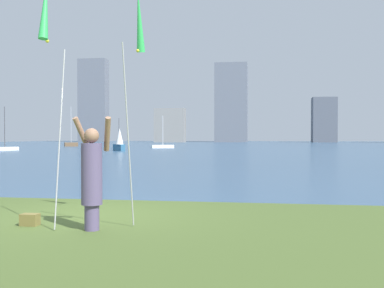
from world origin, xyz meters
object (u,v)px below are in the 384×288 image
object	(u,v)px
sailboat_3	(5,148)
sailboat_2	(163,146)
bag	(30,220)
sailboat_1	(119,140)
sailboat_0	(71,144)
person	(92,174)
kite_flag_left	(46,16)
kite_flag_right	(139,27)

from	to	relation	value
sailboat_3	sailboat_2	bearing A→B (deg)	39.82
bag	sailboat_1	xyz separation A→B (m)	(-10.74, 38.79, 1.02)
sailboat_2	sailboat_3	size ratio (longest dim) A/B	0.88
sailboat_0	person	bearing A→B (deg)	-66.01
bag	sailboat_0	distance (m)	60.96
bag	sailboat_1	size ratio (longest dim) A/B	0.09
kite_flag_left	bag	world-z (taller)	kite_flag_left
kite_flag_left	kite_flag_right	size ratio (longest dim) A/B	0.98
sailboat_1	sailboat_2	size ratio (longest dim) A/B	0.83
kite_flag_left	sailboat_2	distance (m)	50.99
kite_flag_left	sailboat_1	distance (m)	41.10
kite_flag_right	sailboat_2	size ratio (longest dim) A/B	1.05
person	sailboat_0	xyz separation A→B (m)	(-25.07, 56.33, -0.63)
bag	sailboat_0	xyz separation A→B (m)	(-23.79, 56.12, 0.23)
kite_flag_left	sailboat_0	distance (m)	61.87
sailboat_1	sailboat_3	size ratio (longest dim) A/B	0.74
bag	kite_flag_left	bearing A→B (deg)	-43.71
sailboat_1	bag	bearing A→B (deg)	-74.53
kite_flag_right	sailboat_0	xyz separation A→B (m)	(-25.70, 55.54, -3.35)
sailboat_1	sailboat_2	xyz separation A→B (m)	(2.42, 10.67, -0.83)
bag	sailboat_2	world-z (taller)	sailboat_2
kite_flag_right	sailboat_3	size ratio (longest dim) A/B	0.93
kite_flag_right	person	bearing A→B (deg)	-128.54
bag	sailboat_2	bearing A→B (deg)	99.55
sailboat_2	sailboat_3	world-z (taller)	sailboat_3
sailboat_3	sailboat_1	bearing A→B (deg)	7.43
sailboat_2	bag	bearing A→B (deg)	-80.45
person	kite_flag_right	size ratio (longest dim) A/B	0.45
kite_flag_left	bag	size ratio (longest dim) A/B	13.54
kite_flag_right	bag	bearing A→B (deg)	-163.13
sailboat_0	sailboat_1	world-z (taller)	sailboat_0
sailboat_0	sailboat_1	bearing A→B (deg)	-53.02
person	bag	distance (m)	1.56
person	sailboat_0	world-z (taller)	sailboat_0
sailboat_3	kite_flag_right	bearing A→B (deg)	-55.73
person	sailboat_3	bearing A→B (deg)	112.90
kite_flag_left	person	bearing A→B (deg)	32.87
bag	sailboat_3	world-z (taller)	sailboat_3
sailboat_0	sailboat_2	distance (m)	16.84
sailboat_0	sailboat_3	size ratio (longest dim) A/B	1.24
sailboat_2	sailboat_0	bearing A→B (deg)	156.71
kite_flag_right	sailboat_0	world-z (taller)	sailboat_0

